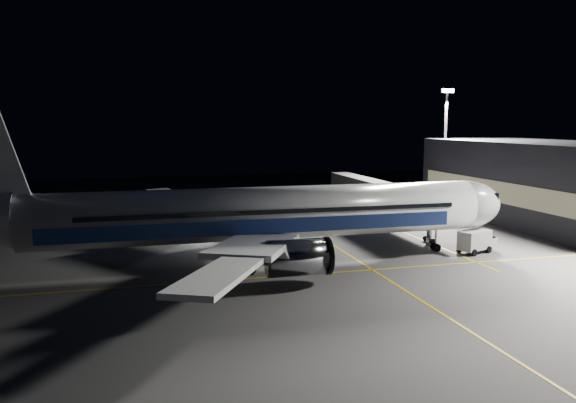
{
  "coord_description": "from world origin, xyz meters",
  "views": [
    {
      "loc": [
        -12.42,
        -57.27,
        14.83
      ],
      "look_at": [
        3.56,
        3.1,
        6.0
      ],
      "focal_mm": 35.0,
      "sensor_mm": 36.0,
      "label": 1
    }
  ],
  "objects_px": {
    "baggage_tug": "(202,229)",
    "safety_cone_a": "(292,249)",
    "floodlight_mast_north": "(445,136)",
    "safety_cone_c": "(236,252)",
    "service_truck": "(477,240)",
    "jet_bridge": "(383,193)",
    "airliner": "(253,215)",
    "safety_cone_b": "(255,234)"
  },
  "relations": [
    {
      "from": "baggage_tug",
      "to": "safety_cone_a",
      "type": "relative_size",
      "value": 4.14
    },
    {
      "from": "floodlight_mast_north",
      "to": "safety_cone_a",
      "type": "distance_m",
      "value": 46.92
    },
    {
      "from": "safety_cone_a",
      "to": "safety_cone_c",
      "type": "relative_size",
      "value": 1.03
    },
    {
      "from": "service_truck",
      "to": "safety_cone_a",
      "type": "distance_m",
      "value": 21.25
    },
    {
      "from": "baggage_tug",
      "to": "jet_bridge",
      "type": "bearing_deg",
      "value": 11.85
    },
    {
      "from": "airliner",
      "to": "floodlight_mast_north",
      "type": "distance_m",
      "value": 52.56
    },
    {
      "from": "airliner",
      "to": "floodlight_mast_north",
      "type": "bearing_deg",
      "value": 37.91
    },
    {
      "from": "floodlight_mast_north",
      "to": "baggage_tug",
      "type": "height_order",
      "value": "floodlight_mast_north"
    },
    {
      "from": "safety_cone_a",
      "to": "safety_cone_b",
      "type": "bearing_deg",
      "value": 103.1
    },
    {
      "from": "safety_cone_b",
      "to": "safety_cone_c",
      "type": "relative_size",
      "value": 0.87
    },
    {
      "from": "floodlight_mast_north",
      "to": "safety_cone_b",
      "type": "relative_size",
      "value": 37.02
    },
    {
      "from": "service_truck",
      "to": "safety_cone_a",
      "type": "height_order",
      "value": "service_truck"
    },
    {
      "from": "baggage_tug",
      "to": "airliner",
      "type": "bearing_deg",
      "value": -69.13
    },
    {
      "from": "airliner",
      "to": "safety_cone_a",
      "type": "bearing_deg",
      "value": 36.58
    },
    {
      "from": "jet_bridge",
      "to": "safety_cone_a",
      "type": "bearing_deg",
      "value": -141.52
    },
    {
      "from": "service_truck",
      "to": "safety_cone_a",
      "type": "relative_size",
      "value": 8.23
    },
    {
      "from": "service_truck",
      "to": "safety_cone_c",
      "type": "height_order",
      "value": "service_truck"
    },
    {
      "from": "airliner",
      "to": "safety_cone_a",
      "type": "xyz_separation_m",
      "value": [
        5.39,
        4.0,
        -4.83
      ]
    },
    {
      "from": "floodlight_mast_north",
      "to": "safety_cone_c",
      "type": "xyz_separation_m",
      "value": [
        -42.23,
        -27.99,
        -12.05
      ]
    },
    {
      "from": "floodlight_mast_north",
      "to": "baggage_tug",
      "type": "distance_m",
      "value": 48.81
    },
    {
      "from": "service_truck",
      "to": "safety_cone_c",
      "type": "distance_m",
      "value": 27.59
    },
    {
      "from": "airliner",
      "to": "safety_cone_a",
      "type": "height_order",
      "value": "airliner"
    },
    {
      "from": "baggage_tug",
      "to": "safety_cone_a",
      "type": "height_order",
      "value": "baggage_tug"
    },
    {
      "from": "airliner",
      "to": "jet_bridge",
      "type": "xyz_separation_m",
      "value": [
        23.08,
        18.06,
        -0.58
      ]
    },
    {
      "from": "jet_bridge",
      "to": "safety_cone_a",
      "type": "relative_size",
      "value": 52.22
    },
    {
      "from": "baggage_tug",
      "to": "safety_cone_c",
      "type": "xyz_separation_m",
      "value": [
        2.54,
        -12.32,
        -0.51
      ]
    },
    {
      "from": "airliner",
      "to": "safety_cone_c",
      "type": "relative_size",
      "value": 95.77
    },
    {
      "from": "airliner",
      "to": "jet_bridge",
      "type": "relative_size",
      "value": 1.79
    },
    {
      "from": "jet_bridge",
      "to": "safety_cone_a",
      "type": "distance_m",
      "value": 22.99
    },
    {
      "from": "airliner",
      "to": "safety_cone_c",
      "type": "distance_m",
      "value": 6.39
    },
    {
      "from": "jet_bridge",
      "to": "service_truck",
      "type": "xyz_separation_m",
      "value": [
        2.72,
        -19.88,
        -3.2
      ]
    },
    {
      "from": "safety_cone_c",
      "to": "safety_cone_a",
      "type": "bearing_deg",
      "value": 0.0
    },
    {
      "from": "floodlight_mast_north",
      "to": "safety_cone_a",
      "type": "xyz_separation_m",
      "value": [
        -35.69,
        -27.99,
        -12.04
      ]
    },
    {
      "from": "safety_cone_b",
      "to": "safety_cone_c",
      "type": "distance_m",
      "value": 10.85
    },
    {
      "from": "floodlight_mast_north",
      "to": "safety_cone_b",
      "type": "xyz_separation_m",
      "value": [
        -38.01,
        -17.99,
        -12.09
      ]
    },
    {
      "from": "airliner",
      "to": "safety_cone_a",
      "type": "distance_m",
      "value": 8.27
    },
    {
      "from": "airliner",
      "to": "safety_cone_c",
      "type": "height_order",
      "value": "airliner"
    },
    {
      "from": "safety_cone_a",
      "to": "baggage_tug",
      "type": "bearing_deg",
      "value": 126.39
    },
    {
      "from": "airliner",
      "to": "baggage_tug",
      "type": "bearing_deg",
      "value": 102.73
    },
    {
      "from": "floodlight_mast_north",
      "to": "safety_cone_c",
      "type": "relative_size",
      "value": 32.24
    },
    {
      "from": "airliner",
      "to": "baggage_tug",
      "type": "distance_m",
      "value": 17.28
    },
    {
      "from": "safety_cone_b",
      "to": "safety_cone_a",
      "type": "bearing_deg",
      "value": -76.9
    }
  ]
}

